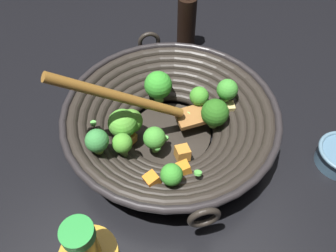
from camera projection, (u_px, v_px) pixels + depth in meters
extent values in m
plane|color=black|center=(171.00, 136.00, 0.71)|extent=(4.00, 4.00, 0.00)
cylinder|color=black|center=(171.00, 134.00, 0.71)|extent=(0.17, 0.17, 0.01)
torus|color=black|center=(171.00, 130.00, 0.70)|extent=(0.22, 0.22, 0.02)
torus|color=black|center=(171.00, 128.00, 0.69)|extent=(0.25, 0.25, 0.02)
torus|color=black|center=(171.00, 125.00, 0.68)|extent=(0.28, 0.28, 0.02)
torus|color=black|center=(171.00, 122.00, 0.68)|extent=(0.32, 0.32, 0.02)
torus|color=black|center=(171.00, 120.00, 0.67)|extent=(0.35, 0.35, 0.02)
torus|color=black|center=(171.00, 117.00, 0.66)|extent=(0.38, 0.38, 0.02)
torus|color=black|center=(171.00, 114.00, 0.66)|extent=(0.41, 0.41, 0.02)
torus|color=black|center=(171.00, 111.00, 0.65)|extent=(0.43, 0.43, 0.01)
torus|color=black|center=(204.00, 218.00, 0.51)|extent=(0.01, 0.05, 0.05)
torus|color=black|center=(149.00, 42.00, 0.79)|extent=(0.01, 0.05, 0.05)
cylinder|color=#608F3D|center=(132.00, 132.00, 0.68)|extent=(0.03, 0.03, 0.02)
sphere|color=#539430|center=(131.00, 123.00, 0.65)|extent=(0.05, 0.05, 0.05)
cylinder|color=#67A13E|center=(155.00, 147.00, 0.66)|extent=(0.02, 0.02, 0.02)
sphere|color=#419231|center=(154.00, 138.00, 0.64)|extent=(0.04, 0.04, 0.04)
cylinder|color=#68B042|center=(159.00, 97.00, 0.74)|extent=(0.03, 0.03, 0.02)
sphere|color=green|center=(158.00, 85.00, 0.71)|extent=(0.06, 0.06, 0.06)
cylinder|color=#668F44|center=(124.00, 151.00, 0.63)|extent=(0.02, 0.02, 0.02)
sphere|color=#4B982D|center=(122.00, 143.00, 0.61)|extent=(0.04, 0.04, 0.04)
cylinder|color=#78B049|center=(213.00, 123.00, 0.69)|extent=(0.02, 0.02, 0.01)
sphere|color=#265F19|center=(215.00, 113.00, 0.67)|extent=(0.06, 0.06, 0.06)
cylinder|color=#81B644|center=(99.00, 149.00, 0.60)|extent=(0.02, 0.02, 0.02)
sphere|color=#37853D|center=(97.00, 141.00, 0.58)|extent=(0.04, 0.04, 0.04)
cylinder|color=#6EA248|center=(171.00, 183.00, 0.57)|extent=(0.02, 0.02, 0.02)
sphere|color=#368D2A|center=(172.00, 175.00, 0.55)|extent=(0.04, 0.04, 0.04)
cylinder|color=#6CA248|center=(124.00, 133.00, 0.66)|extent=(0.04, 0.03, 0.02)
sphere|color=#55A735|center=(123.00, 123.00, 0.64)|extent=(0.06, 0.06, 0.06)
cylinder|color=#7DB950|center=(198.00, 105.00, 0.72)|extent=(0.02, 0.02, 0.02)
sphere|color=#3F8E29|center=(199.00, 96.00, 0.70)|extent=(0.04, 0.04, 0.04)
cylinder|color=#7CC154|center=(225.00, 99.00, 0.70)|extent=(0.03, 0.03, 0.02)
sphere|color=#3C8F2F|center=(227.00, 90.00, 0.68)|extent=(0.04, 0.04, 0.04)
cube|color=orange|center=(130.00, 138.00, 0.67)|extent=(0.03, 0.03, 0.02)
cube|color=orange|center=(152.00, 180.00, 0.57)|extent=(0.03, 0.03, 0.03)
cube|color=#D7C06F|center=(228.00, 108.00, 0.70)|extent=(0.02, 0.02, 0.02)
cube|color=#BC772D|center=(182.00, 153.00, 0.64)|extent=(0.03, 0.03, 0.03)
cube|color=#C2751F|center=(184.00, 169.00, 0.60)|extent=(0.03, 0.03, 0.03)
cylinder|color=#56B247|center=(198.00, 173.00, 0.57)|extent=(0.02, 0.02, 0.01)
cylinder|color=#99D166|center=(207.00, 118.00, 0.69)|extent=(0.02, 0.02, 0.01)
cylinder|color=#56B247|center=(157.00, 147.00, 0.63)|extent=(0.02, 0.02, 0.01)
cylinder|color=#56B247|center=(166.00, 138.00, 0.66)|extent=(0.01, 0.01, 0.01)
cylinder|color=#56B247|center=(93.00, 123.00, 0.64)|extent=(0.02, 0.02, 0.01)
cylinder|color=#6BC651|center=(187.00, 115.00, 0.69)|extent=(0.02, 0.02, 0.01)
cube|color=brown|center=(193.00, 116.00, 0.69)|extent=(0.06, 0.08, 0.01)
cylinder|color=#8F5E24|center=(122.00, 97.00, 0.58)|extent=(0.06, 0.23, 0.18)
cylinder|color=black|center=(187.00, 23.00, 0.85)|extent=(0.05, 0.05, 0.14)
cylinder|color=#AD7F23|center=(84.00, 245.00, 0.34)|extent=(0.03, 0.03, 0.05)
cylinder|color=#238433|center=(77.00, 234.00, 0.32)|extent=(0.03, 0.03, 0.01)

